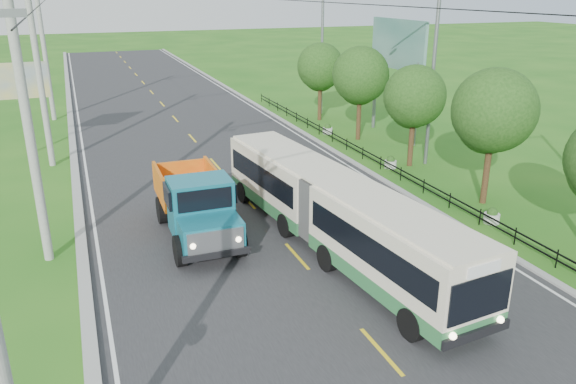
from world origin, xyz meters
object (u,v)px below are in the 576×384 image
pole_far (45,48)px  billboard_right (397,52)px  tree_fourth (414,99)px  streetlight_mid (430,73)px  bus (334,208)px  dump_truck (196,201)px  tree_third (492,114)px  billboard_left (20,87)px  pole_mid (39,70)px  streetlight_far (320,48)px  planter_near (492,216)px  tree_fifth (360,78)px  planter_mid (390,163)px  planter_far (328,130)px  tree_back (320,69)px  pole_near (28,118)px

pole_far → billboard_right: 24.33m
tree_fourth → streetlight_mid: bearing=-10.1°
bus → dump_truck: size_ratio=2.29×
tree_third → billboard_left: size_ratio=1.15×
pole_mid → billboard_left: size_ratio=1.92×
bus → streetlight_far: bearing=61.2°
bus → planter_near: bearing=-6.6°
tree_fifth → planter_mid: 7.21m
tree_fifth → planter_near: tree_fifth is taller
pole_mid → streetlight_far: size_ratio=1.10×
pole_far → billboard_right: bearing=-32.3°
pole_mid → tree_fourth: (18.12, -6.86, -1.51)m
planter_mid → planter_far: (0.00, 8.00, 0.00)m
tree_fifth → planter_far: (-1.26, 1.86, -3.57)m
streetlight_far → billboard_right: streetlight_far is taller
billboard_right → bus: bearing=-127.9°
streetlight_far → planter_far: size_ratio=13.54×
tree_third → tree_back: (-0.00, 18.00, -0.33)m
pole_mid → billboard_left: bearing=112.4°
planter_far → tree_fifth: bearing=-56.0°
tree_third → tree_fifth: (-0.00, 12.00, -0.13)m
streetlight_far → pole_far: bearing=165.2°
bus → dump_truck: (-4.39, 2.91, -0.16)m
tree_back → streetlight_mid: streetlight_mid is taller
billboard_left → planter_far: bearing=-6.3°
planter_near → streetlight_mid: bearing=75.7°
tree_third → planter_far: (-1.26, 13.86, -3.70)m
streetlight_far → billboard_right: (1.66, -8.00, 0.44)m
planter_near → billboard_left: billboard_left is taller
pole_near → pole_mid: (0.00, 12.00, 0.00)m
tree_back → planter_mid: bearing=-95.9°
planter_far → tree_back: bearing=73.1°
planter_far → billboard_left: (-18.10, 2.00, 3.58)m
tree_fourth → planter_near: 8.87m
bus → tree_fourth: bearing=37.8°
pole_far → planter_mid: 25.85m
tree_fourth → bus: 11.81m
planter_mid → billboard_left: 20.99m
planter_far → billboard_right: bearing=-28.4°
tree_fifth → billboard_left: 19.74m
pole_far → planter_far: bearing=-33.1°
planter_far → dump_truck: 17.43m
streetlight_mid → tree_back: bearing=93.7°
tree_third → tree_fifth: tree_third is taller
streetlight_mid → streetlight_far: same height
tree_fifth → streetlight_mid: bearing=-82.7°
pole_far → planter_mid: size_ratio=14.93×
pole_near → streetlight_far: pole_near is taller
bus → pole_near: bearing=157.2°
pole_near → tree_fourth: 18.89m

